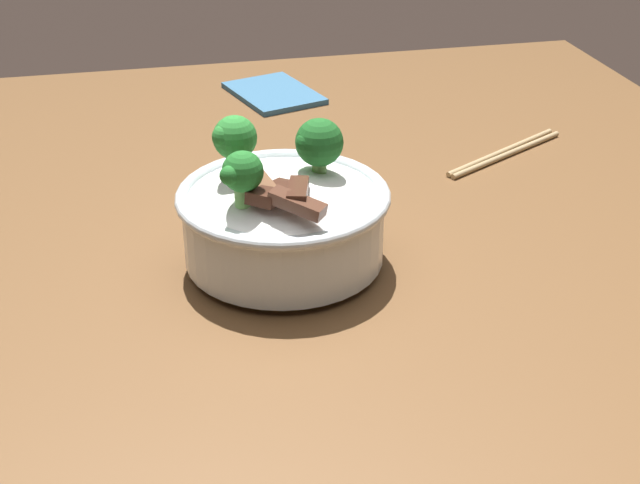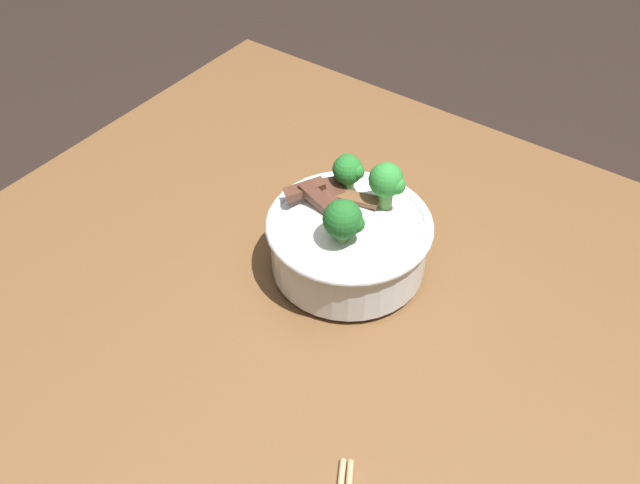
# 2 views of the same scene
# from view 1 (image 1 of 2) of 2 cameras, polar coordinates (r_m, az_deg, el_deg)

# --- Properties ---
(dining_table) EXTENTS (1.17, 1.03, 0.78)m
(dining_table) POSITION_cam_1_polar(r_m,az_deg,el_deg) (1.07, 3.28, -5.58)
(dining_table) COLOR brown
(dining_table) RESTS_ON ground
(rice_bowl) EXTENTS (0.21, 0.21, 0.15)m
(rice_bowl) POSITION_cam_1_polar(r_m,az_deg,el_deg) (0.87, -2.41, 1.90)
(rice_bowl) COLOR silver
(rice_bowl) RESTS_ON dining_table
(chopsticks_pair) EXTENTS (0.12, 0.19, 0.01)m
(chopsticks_pair) POSITION_cam_1_polar(r_m,az_deg,el_deg) (1.16, 11.84, 5.64)
(chopsticks_pair) COLOR tan
(chopsticks_pair) RESTS_ON dining_table
(folded_napkin) EXTENTS (0.17, 0.14, 0.01)m
(folded_napkin) POSITION_cam_1_polar(r_m,az_deg,el_deg) (1.35, -3.01, 9.58)
(folded_napkin) COLOR #386689
(folded_napkin) RESTS_ON dining_table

